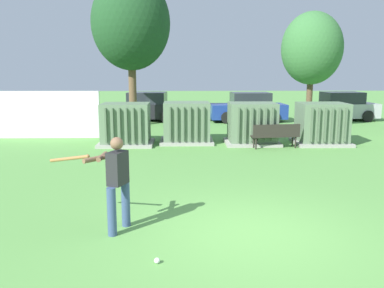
{
  "coord_description": "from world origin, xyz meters",
  "views": [
    {
      "loc": [
        -1.2,
        -6.86,
        2.92
      ],
      "look_at": [
        -0.94,
        3.5,
        1.0
      ],
      "focal_mm": 38.03,
      "sensor_mm": 36.0,
      "label": 1
    }
  ],
  "objects": [
    {
      "name": "transformer_west",
      "position": [
        -3.37,
        8.8,
        0.79
      ],
      "size": [
        2.1,
        1.7,
        1.62
      ],
      "color": "#9E9B93",
      "rests_on": "ground"
    },
    {
      "name": "transformer_mid_west",
      "position": [
        -1.01,
        9.23,
        0.79
      ],
      "size": [
        2.1,
        1.7,
        1.62
      ],
      "color": "#9E9B93",
      "rests_on": "ground"
    },
    {
      "name": "parked_car_left_of_center",
      "position": [
        2.53,
        15.84,
        0.75
      ],
      "size": [
        4.28,
        2.08,
        1.62
      ],
      "color": "navy",
      "rests_on": "ground"
    },
    {
      "name": "batter",
      "position": [
        -2.4,
        0.23,
        0.98
      ],
      "size": [
        1.56,
        0.9,
        1.74
      ],
      "color": "#384C75",
      "rests_on": "ground"
    },
    {
      "name": "fence_panel",
      "position": [
        -7.11,
        10.5,
        1.0
      ],
      "size": [
        4.8,
        0.12,
        2.0
      ],
      "primitive_type": "cube",
      "color": "white",
      "rests_on": "ground"
    },
    {
      "name": "tree_center_left",
      "position": [
        5.18,
        13.39,
        3.89
      ],
      "size": [
        2.97,
        2.97,
        5.67
      ],
      "color": "brown",
      "rests_on": "ground"
    },
    {
      "name": "parked_car_right_of_center",
      "position": [
        7.84,
        16.18,
        0.75
      ],
      "size": [
        4.31,
        2.14,
        1.62
      ],
      "color": "#B2B2B7",
      "rests_on": "ground"
    },
    {
      "name": "ground_plane",
      "position": [
        0.0,
        0.0,
        0.0
      ],
      "size": [
        96.0,
        96.0,
        0.0
      ],
      "primitive_type": "plane",
      "color": "#5B9947"
    },
    {
      "name": "tree_left",
      "position": [
        -3.72,
        14.18,
        5.14
      ],
      "size": [
        3.92,
        3.92,
        7.49
      ],
      "color": "brown",
      "rests_on": "ground"
    },
    {
      "name": "transformer_east",
      "position": [
        4.27,
        8.76,
        0.79
      ],
      "size": [
        2.1,
        1.7,
        1.62
      ],
      "color": "#9E9B93",
      "rests_on": "ground"
    },
    {
      "name": "parked_car_leftmost",
      "position": [
        -3.27,
        16.32,
        0.75
      ],
      "size": [
        4.33,
        2.19,
        1.62
      ],
      "color": "black",
      "rests_on": "ground"
    },
    {
      "name": "transformer_mid_east",
      "position": [
        1.55,
        8.87,
        0.79
      ],
      "size": [
        2.1,
        1.7,
        1.62
      ],
      "color": "#9E9B93",
      "rests_on": "ground"
    },
    {
      "name": "sports_ball",
      "position": [
        -1.59,
        -1.09,
        0.04
      ],
      "size": [
        0.09,
        0.09,
        0.09
      ],
      "primitive_type": "sphere",
      "color": "white",
      "rests_on": "ground"
    },
    {
      "name": "park_bench",
      "position": [
        2.27,
        7.92,
        0.54
      ],
      "size": [
        1.84,
        0.62,
        0.92
      ],
      "color": "#2D2823",
      "rests_on": "ground"
    }
  ]
}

